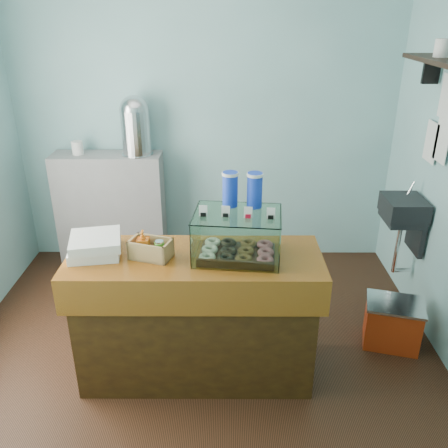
{
  "coord_description": "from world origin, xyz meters",
  "views": [
    {
      "loc": [
        0.19,
        -2.86,
        2.31
      ],
      "look_at": [
        0.18,
        -0.15,
        1.08
      ],
      "focal_mm": 38.0,
      "sensor_mm": 36.0,
      "label": 1
    }
  ],
  "objects_px": {
    "counter": "(196,315)",
    "red_cooler": "(392,323)",
    "coffee_urn": "(135,124)",
    "display_case": "(239,229)"
  },
  "relations": [
    {
      "from": "counter",
      "to": "coffee_urn",
      "type": "relative_size",
      "value": 3.03
    },
    {
      "from": "coffee_urn",
      "to": "red_cooler",
      "type": "bearing_deg",
      "value": -31.89
    },
    {
      "from": "red_cooler",
      "to": "counter",
      "type": "bearing_deg",
      "value": -153.44
    },
    {
      "from": "counter",
      "to": "coffee_urn",
      "type": "height_order",
      "value": "coffee_urn"
    },
    {
      "from": "counter",
      "to": "red_cooler",
      "type": "bearing_deg",
      "value": 11.72
    },
    {
      "from": "display_case",
      "to": "red_cooler",
      "type": "xyz_separation_m",
      "value": [
        1.16,
        0.26,
        -0.89
      ]
    },
    {
      "from": "counter",
      "to": "red_cooler",
      "type": "height_order",
      "value": "counter"
    },
    {
      "from": "counter",
      "to": "display_case",
      "type": "bearing_deg",
      "value": 7.94
    },
    {
      "from": "red_cooler",
      "to": "coffee_urn",
      "type": "bearing_deg",
      "value": 162.95
    },
    {
      "from": "coffee_urn",
      "to": "red_cooler",
      "type": "height_order",
      "value": "coffee_urn"
    }
  ]
}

